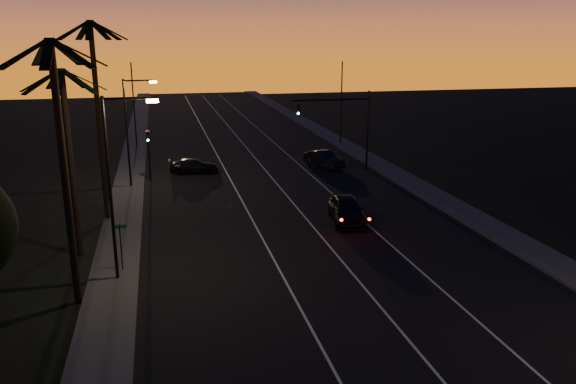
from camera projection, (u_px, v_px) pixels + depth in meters
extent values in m
cube|color=black|center=(289.00, 207.00, 39.32)|extent=(20.00, 170.00, 0.01)
cube|color=#3C3C39|center=(124.00, 218.00, 36.86)|extent=(2.40, 170.00, 0.16)
cube|color=#3C3C39|center=(436.00, 196.00, 41.75)|extent=(2.40, 170.00, 0.16)
cube|color=silver|center=(247.00, 210.00, 38.67)|extent=(0.12, 160.00, 0.01)
cube|color=silver|center=(296.00, 207.00, 39.43)|extent=(0.12, 160.00, 0.01)
cube|color=silver|center=(344.00, 203.00, 40.19)|extent=(0.12, 160.00, 0.01)
cylinder|color=black|center=(65.00, 179.00, 23.78)|extent=(0.32, 0.32, 11.50)
cube|color=black|center=(79.00, 52.00, 22.86)|extent=(2.18, 0.92, 1.18)
cube|color=black|center=(66.00, 52.00, 23.39)|extent=(1.25, 2.12, 1.18)
cube|color=black|center=(43.00, 52.00, 23.17)|extent=(1.34, 2.09, 1.18)
cube|color=black|center=(24.00, 53.00, 22.36)|extent=(2.18, 0.82, 1.18)
cube|color=black|center=(26.00, 53.00, 21.57)|extent=(1.90, 1.69, 1.18)
cube|color=black|center=(47.00, 54.00, 21.40)|extent=(0.45, 2.16, 1.18)
cube|color=black|center=(71.00, 53.00, 21.97)|extent=(1.95, 1.61, 1.18)
cylinder|color=black|center=(71.00, 166.00, 29.48)|extent=(0.32, 0.32, 10.00)
cube|color=black|center=(84.00, 79.00, 28.76)|extent=(2.18, 0.92, 1.18)
cube|color=black|center=(74.00, 79.00, 29.29)|extent=(1.25, 2.12, 1.18)
cube|color=black|center=(55.00, 79.00, 29.07)|extent=(1.34, 2.09, 1.18)
cube|color=black|center=(41.00, 80.00, 28.26)|extent=(2.18, 0.82, 1.18)
cube|color=black|center=(42.00, 82.00, 27.47)|extent=(1.90, 1.69, 1.18)
cube|color=black|center=(59.00, 82.00, 27.30)|extent=(0.45, 2.16, 1.18)
cube|color=black|center=(78.00, 81.00, 27.87)|extent=(1.95, 1.61, 1.18)
cylinder|color=black|center=(99.00, 125.00, 34.99)|extent=(0.32, 0.32, 12.50)
cube|color=black|center=(109.00, 30.00, 33.94)|extent=(2.18, 0.92, 1.18)
cube|color=black|center=(100.00, 30.00, 34.47)|extent=(1.25, 2.12, 1.18)
cube|color=black|center=(84.00, 30.00, 34.25)|extent=(1.34, 2.09, 1.18)
cube|color=black|center=(73.00, 30.00, 33.44)|extent=(2.18, 0.82, 1.18)
cube|color=black|center=(75.00, 30.00, 32.65)|extent=(1.90, 1.69, 1.18)
cube|color=black|center=(89.00, 30.00, 32.48)|extent=(0.45, 2.16, 1.18)
cube|color=black|center=(105.00, 30.00, 33.06)|extent=(1.95, 1.61, 1.18)
cylinder|color=black|center=(110.00, 192.00, 26.34)|extent=(0.16, 0.16, 9.00)
cylinder|color=black|center=(127.00, 99.00, 25.41)|extent=(2.20, 0.12, 0.12)
cube|color=#EAB85D|center=(152.00, 101.00, 25.69)|extent=(0.55, 0.26, 0.16)
cylinder|color=black|center=(127.00, 135.00, 43.30)|extent=(0.16, 0.16, 8.50)
cylinder|color=black|center=(138.00, 81.00, 42.44)|extent=(2.20, 0.12, 0.12)
cube|color=#EAB85D|center=(153.00, 82.00, 42.72)|extent=(0.55, 0.26, 0.16)
cylinder|color=black|center=(121.00, 248.00, 28.18)|extent=(0.06, 0.06, 2.60)
cube|color=#0D531E|center=(119.00, 227.00, 27.87)|extent=(0.70, 0.03, 0.20)
cylinder|color=black|center=(368.00, 131.00, 49.85)|extent=(0.20, 0.20, 7.00)
cylinder|color=black|center=(330.00, 100.00, 48.34)|extent=(7.00, 0.16, 0.16)
cube|color=black|center=(298.00, 109.00, 47.90)|extent=(0.32, 0.28, 1.00)
sphere|color=black|center=(298.00, 106.00, 47.66)|extent=(0.20, 0.20, 0.20)
sphere|color=black|center=(298.00, 110.00, 47.74)|extent=(0.20, 0.20, 0.20)
sphere|color=#14FF59|center=(298.00, 113.00, 47.83)|extent=(0.20, 0.20, 0.20)
cylinder|color=black|center=(149.00, 156.00, 46.08)|extent=(0.14, 0.14, 4.20)
cube|color=black|center=(148.00, 137.00, 45.65)|extent=(0.28, 0.25, 0.90)
sphere|color=black|center=(148.00, 134.00, 45.43)|extent=(0.18, 0.18, 0.18)
sphere|color=black|center=(148.00, 137.00, 45.51)|extent=(0.18, 0.18, 0.18)
sphere|color=#14FF59|center=(148.00, 140.00, 45.58)|extent=(0.18, 0.18, 0.18)
cylinder|color=black|center=(134.00, 106.00, 59.19)|extent=(0.14, 0.14, 9.00)
cylinder|color=black|center=(341.00, 104.00, 61.17)|extent=(0.14, 0.14, 9.00)
imported|color=black|center=(347.00, 209.00, 36.06)|extent=(2.71, 5.14, 1.67)
sphere|color=#FF0F05|center=(341.00, 220.00, 33.13)|extent=(0.18, 0.18, 0.18)
sphere|color=#FF0F05|center=(369.00, 219.00, 33.24)|extent=(0.18, 0.18, 0.18)
imported|color=black|center=(324.00, 159.00, 51.27)|extent=(3.06, 4.72, 1.47)
imported|color=black|center=(194.00, 166.00, 49.08)|extent=(4.42, 2.06, 1.25)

